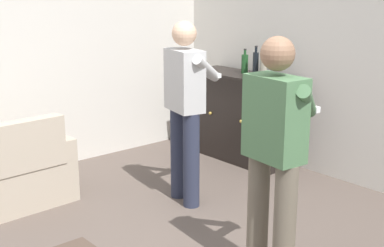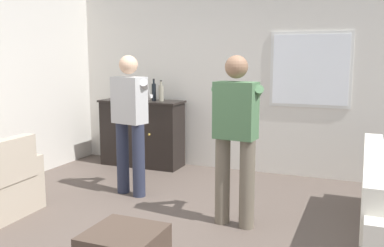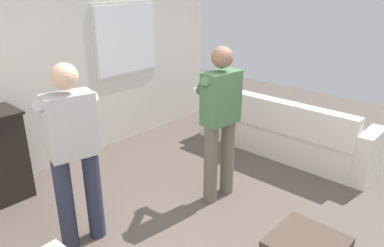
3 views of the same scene
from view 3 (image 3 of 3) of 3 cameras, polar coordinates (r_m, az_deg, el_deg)
The scene contains 5 objects.
ground at distance 3.69m, azimuth 5.48°, elevation -17.30°, with size 10.40×10.40×0.00m, color brown.
wall_back_with_window at distance 5.02m, azimuth -19.03°, elevation 9.94°, with size 5.20×0.15×2.80m.
couch at distance 5.26m, azimuth 13.28°, elevation -1.22°, with size 0.57×2.49×0.82m.
person_standing_left at distance 3.35m, azimuth -17.66°, elevation -3.68°, with size 0.54×0.51×1.68m.
person_standing_right at distance 3.91m, azimuth 4.24°, elevation 0.91°, with size 0.55×0.49×1.68m.
Camera 3 is at (-2.35, -1.68, 2.29)m, focal length 35.00 mm.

